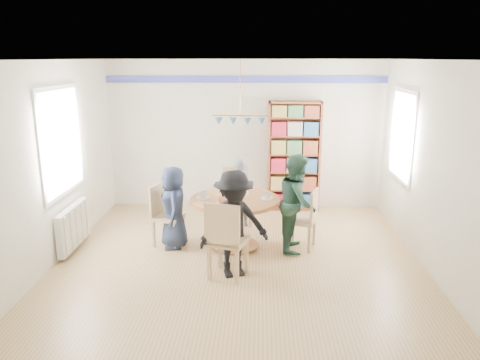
# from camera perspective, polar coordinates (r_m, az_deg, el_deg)

# --- Properties ---
(ground) EXTENTS (5.00, 5.00, 0.00)m
(ground) POSITION_cam_1_polar(r_m,az_deg,el_deg) (6.57, -0.16, -9.78)
(ground) COLOR tan
(room_shell) EXTENTS (5.00, 5.00, 5.00)m
(room_shell) POSITION_cam_1_polar(r_m,az_deg,el_deg) (6.95, -1.99, 5.78)
(room_shell) COLOR white
(room_shell) RESTS_ON ground
(radiator) EXTENTS (0.12, 1.00, 0.60)m
(radiator) POSITION_cam_1_polar(r_m,az_deg,el_deg) (7.23, -19.63, -5.36)
(radiator) COLOR silver
(radiator) RESTS_ON ground
(dining_table) EXTENTS (1.30, 1.30, 0.75)m
(dining_table) POSITION_cam_1_polar(r_m,az_deg,el_deg) (6.83, -0.61, -3.79)
(dining_table) COLOR #995732
(dining_table) RESTS_ON ground
(chair_left) EXTENTS (0.49, 0.49, 0.92)m
(chair_left) POSITION_cam_1_polar(r_m,az_deg,el_deg) (7.04, -9.34, -3.87)
(chair_left) COLOR tan
(chair_left) RESTS_ON ground
(chair_right) EXTENTS (0.50, 0.50, 0.89)m
(chair_right) POSITION_cam_1_polar(r_m,az_deg,el_deg) (6.87, 8.13, -4.43)
(chair_right) COLOR tan
(chair_right) RESTS_ON ground
(chair_far) EXTENTS (0.52, 0.52, 0.96)m
(chair_far) POSITION_cam_1_polar(r_m,az_deg,el_deg) (7.82, -0.40, -1.61)
(chair_far) COLOR tan
(chair_far) RESTS_ON ground
(chair_near) EXTENTS (0.57, 0.57, 1.03)m
(chair_near) POSITION_cam_1_polar(r_m,az_deg,el_deg) (5.85, -1.77, -6.97)
(chair_near) COLOR tan
(chair_near) RESTS_ON ground
(person_left) EXTENTS (0.52, 0.67, 1.22)m
(person_left) POSITION_cam_1_polar(r_m,az_deg,el_deg) (6.89, -8.10, -3.32)
(person_left) COLOR #1A2339
(person_left) RESTS_ON ground
(person_right) EXTENTS (0.61, 0.74, 1.41)m
(person_right) POSITION_cam_1_polar(r_m,az_deg,el_deg) (6.77, 7.03, -2.77)
(person_right) COLOR #1C382C
(person_right) RESTS_ON ground
(person_far) EXTENTS (0.46, 0.33, 1.16)m
(person_far) POSITION_cam_1_polar(r_m,az_deg,el_deg) (7.68, -0.10, -1.49)
(person_far) COLOR gray
(person_far) RESTS_ON ground
(person_near) EXTENTS (1.02, 0.80, 1.39)m
(person_near) POSITION_cam_1_polar(r_m,az_deg,el_deg) (5.90, -0.75, -5.42)
(person_near) COLOR black
(person_near) RESTS_ON ground
(bookshelf) EXTENTS (0.94, 0.28, 1.98)m
(bookshelf) POSITION_cam_1_polar(r_m,az_deg,el_deg) (8.52, 6.58, 2.76)
(bookshelf) COLOR brown
(bookshelf) RESTS_ON ground
(tableware) EXTENTS (1.13, 1.13, 0.30)m
(tableware) POSITION_cam_1_polar(r_m,az_deg,el_deg) (6.78, -0.81, -1.65)
(tableware) COLOR white
(tableware) RESTS_ON dining_table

